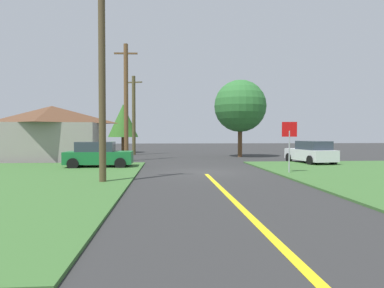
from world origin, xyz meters
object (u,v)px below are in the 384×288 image
parked_car_near_building (98,155)px  car_on_crossroad (311,152)px  barn (52,133)px  utility_pole_near (102,77)px  oak_tree_left (123,121)px  utility_pole_far (134,115)px  pine_tree_center (240,106)px  stop_sign (289,137)px  utility_pole_mid (126,102)px

parked_car_near_building → car_on_crossroad: (14.41, 1.77, 0.00)m
car_on_crossroad → barn: size_ratio=0.60×
car_on_crossroad → utility_pole_near: utility_pole_near is taller
car_on_crossroad → oak_tree_left: size_ratio=0.81×
utility_pole_far → oak_tree_left: bearing=110.2°
utility_pole_near → pine_tree_center: utility_pole_near is taller
stop_sign → oak_tree_left: bearing=-54.4°
utility_pole_far → pine_tree_center: (10.08, -4.06, 0.60)m
parked_car_near_building → utility_pole_far: (0.95, 13.50, 3.28)m
utility_pole_mid → oak_tree_left: (-1.77, 12.54, -0.99)m
pine_tree_center → utility_pole_mid: bearing=-157.5°
car_on_crossroad → barn: bearing=68.9°
car_on_crossroad → utility_pole_far: 18.15m
parked_car_near_building → car_on_crossroad: bearing=5.8°
barn → parked_car_near_building: bearing=-53.1°
stop_sign → utility_pole_near: (-9.14, -2.74, 2.56)m
utility_pole_near → barn: utility_pole_near is taller
stop_sign → utility_pole_near: 9.88m
utility_pole_mid → pine_tree_center: 10.73m
car_on_crossroad → utility_pole_mid: 14.28m
stop_sign → utility_pole_mid: size_ratio=0.30×
utility_pole_near → utility_pole_far: bearing=91.6°
stop_sign → pine_tree_center: pine_tree_center is taller
stop_sign → barn: barn is taller
utility_pole_far → barn: 9.30m
utility_pole_near → barn: 14.98m
utility_pole_near → utility_pole_far: 20.35m
utility_pole_mid → utility_pole_far: utility_pole_mid is taller
car_on_crossroad → oak_tree_left: 22.23m
utility_pole_mid → barn: (-6.00, 1.18, -2.45)m
oak_tree_left → barn: bearing=-110.4°
barn → oak_tree_left: bearing=69.6°
stop_sign → parked_car_near_building: size_ratio=0.67×
parked_car_near_building → stop_sign: bearing=-22.2°
parked_car_near_building → oak_tree_left: size_ratio=0.74×
oak_tree_left → parked_car_near_building: bearing=-87.9°
utility_pole_mid → pine_tree_center: size_ratio=1.28×
oak_tree_left → barn: oak_tree_left is taller
parked_car_near_building → utility_pole_far: 13.92m
stop_sign → pine_tree_center: size_ratio=0.39×
car_on_crossroad → utility_pole_near: (-12.90, -8.61, 3.69)m
oak_tree_left → barn: size_ratio=0.74×
parked_car_near_building → oak_tree_left: bearing=91.0°
utility_pole_far → parked_car_near_building: bearing=-94.0°
utility_pole_near → utility_pole_mid: size_ratio=0.96×
utility_pole_near → car_on_crossroad: bearing=33.7°
parked_car_near_building → pine_tree_center: (11.03, 9.44, 3.88)m
stop_sign → car_on_crossroad: 7.06m
pine_tree_center → barn: (-15.91, -2.93, -2.51)m
stop_sign → utility_pole_mid: 13.67m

